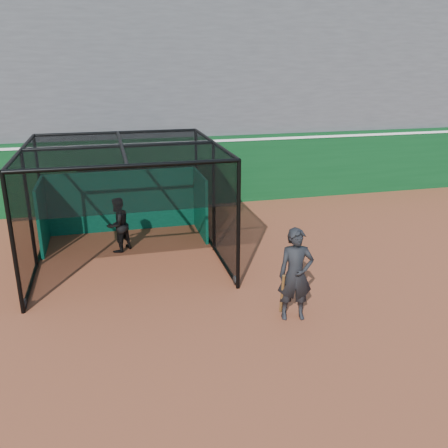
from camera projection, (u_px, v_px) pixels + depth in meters
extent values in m
plane|color=brown|center=(191.00, 326.00, 9.52)|extent=(120.00, 120.00, 0.00)
cube|color=#0B3D18|center=(147.00, 173.00, 16.91)|extent=(50.00, 0.45, 2.50)
cube|color=white|center=(146.00, 143.00, 16.55)|extent=(50.00, 0.50, 0.08)
cube|color=#4C4C4F|center=(135.00, 91.00, 19.61)|extent=(50.00, 7.85, 7.75)
cube|color=#085239|center=(123.00, 201.00, 14.64)|extent=(4.60, 0.10, 1.90)
cylinder|color=black|center=(24.00, 304.00, 10.16)|extent=(0.08, 0.22, 0.22)
cylinder|color=black|center=(236.00, 280.00, 11.25)|extent=(0.08, 0.22, 0.22)
cylinder|color=black|center=(45.00, 234.00, 14.29)|extent=(0.08, 0.22, 0.22)
cylinder|color=black|center=(198.00, 221.00, 15.39)|extent=(0.08, 0.22, 0.22)
imported|color=black|center=(118.00, 225.00, 13.06)|extent=(0.94, 0.93, 1.53)
imported|color=black|center=(296.00, 275.00, 9.52)|extent=(0.78, 0.58, 1.95)
cylinder|color=#593819|center=(282.00, 294.00, 9.65)|extent=(0.15, 0.37, 0.98)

